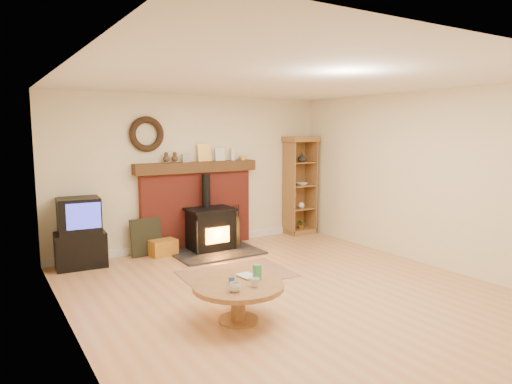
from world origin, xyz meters
TOP-DOWN VIEW (x-y plane):
  - ground at (0.00, 0.00)m, footprint 5.50×5.50m
  - room_shell at (-0.02, 0.09)m, footprint 5.02×5.52m
  - chimney_breast at (0.00, 2.67)m, footprint 2.20×0.22m
  - wood_stove at (0.07, 2.27)m, footprint 1.40×1.00m
  - area_rug at (-0.20, 0.94)m, footprint 1.56×1.11m
  - tv_unit at (-1.98, 2.47)m, footprint 0.74×0.55m
  - curio_cabinet at (2.12, 2.55)m, footprint 0.61×0.44m
  - firelog_box at (-0.73, 2.40)m, footprint 0.45×0.31m
  - leaning_painting at (-0.96, 2.55)m, footprint 0.51×0.14m
  - fire_tools at (0.68, 2.50)m, footprint 0.16×0.16m
  - coffee_table at (-0.96, -0.47)m, footprint 0.97×0.97m

SIDE VIEW (x-z plane):
  - ground at x=0.00m, z-range 0.00..0.00m
  - area_rug at x=-0.20m, z-range 0.00..0.01m
  - firelog_box at x=-0.73m, z-range 0.00..0.26m
  - fire_tools at x=0.68m, z-range -0.22..0.48m
  - leaning_painting at x=-0.96m, z-range 0.00..0.61m
  - coffee_table at x=-0.96m, z-range 0.05..0.62m
  - wood_stove at x=0.07m, z-range -0.29..0.99m
  - tv_unit at x=-1.98m, z-range -0.02..1.01m
  - chimney_breast at x=0.00m, z-range -0.09..1.69m
  - curio_cabinet at x=2.12m, z-range 0.00..1.90m
  - room_shell at x=-0.02m, z-range 0.41..3.02m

